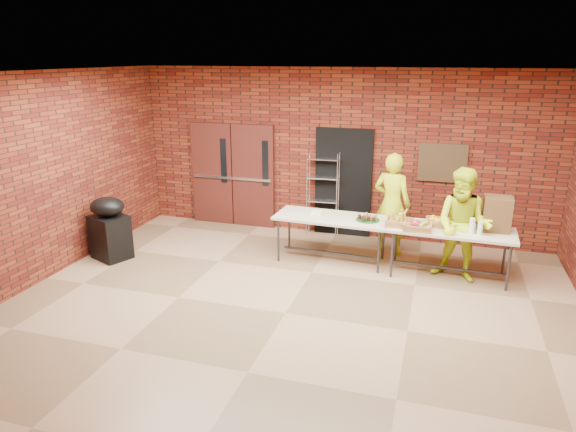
# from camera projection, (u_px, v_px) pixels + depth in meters

# --- Properties ---
(room) EXTENTS (8.08, 7.08, 3.28)m
(room) POSITION_uv_depth(u_px,v_px,m) (285.00, 202.00, 6.61)
(room) COLOR brown
(room) RESTS_ON ground
(double_doors) EXTENTS (1.78, 0.12, 2.10)m
(double_doors) POSITION_uv_depth(u_px,v_px,m) (233.00, 175.00, 10.52)
(double_doors) COLOR #451613
(double_doors) RESTS_ON room
(dark_doorway) EXTENTS (1.10, 0.06, 2.10)m
(dark_doorway) POSITION_uv_depth(u_px,v_px,m) (343.00, 183.00, 9.91)
(dark_doorway) COLOR black
(dark_doorway) RESTS_ON room
(bronze_plaque) EXTENTS (0.85, 0.04, 0.70)m
(bronze_plaque) POSITION_uv_depth(u_px,v_px,m) (442.00, 163.00, 9.25)
(bronze_plaque) COLOR #402F19
(bronze_plaque) RESTS_ON room
(wire_rack) EXTENTS (0.62, 0.24, 1.66)m
(wire_rack) POSITION_uv_depth(u_px,v_px,m) (323.00, 194.00, 9.95)
(wire_rack) COLOR silver
(wire_rack) RESTS_ON room
(table_left) EXTENTS (1.96, 0.89, 0.79)m
(table_left) POSITION_uv_depth(u_px,v_px,m) (332.00, 220.00, 8.72)
(table_left) COLOR tan
(table_left) RESTS_ON room
(table_right) EXTENTS (1.97, 0.89, 0.80)m
(table_right) POSITION_uv_depth(u_px,v_px,m) (451.00, 233.00, 8.09)
(table_right) COLOR tan
(table_right) RESTS_ON room
(basket_bananas) EXTENTS (0.43, 0.34, 0.14)m
(basket_bananas) POSITION_uv_depth(u_px,v_px,m) (400.00, 222.00, 8.19)
(basket_bananas) COLOR olive
(basket_bananas) RESTS_ON table_right
(basket_oranges) EXTENTS (0.44, 0.34, 0.14)m
(basket_oranges) POSITION_uv_depth(u_px,v_px,m) (440.00, 222.00, 8.20)
(basket_oranges) COLOR olive
(basket_oranges) RESTS_ON table_right
(basket_apples) EXTENTS (0.43, 0.33, 0.13)m
(basket_apples) POSITION_uv_depth(u_px,v_px,m) (418.00, 226.00, 8.00)
(basket_apples) COLOR olive
(basket_apples) RESTS_ON table_right
(muffin_tray) EXTENTS (0.39, 0.39, 0.10)m
(muffin_tray) POSITION_uv_depth(u_px,v_px,m) (368.00, 218.00, 8.50)
(muffin_tray) COLOR #124415
(muffin_tray) RESTS_ON table_left
(napkin_box) EXTENTS (0.18, 0.12, 0.06)m
(napkin_box) POSITION_uv_depth(u_px,v_px,m) (317.00, 213.00, 8.82)
(napkin_box) COLOR white
(napkin_box) RESTS_ON table_left
(coffee_dispenser) EXTENTS (0.41, 0.37, 0.54)m
(coffee_dispenser) POSITION_uv_depth(u_px,v_px,m) (497.00, 214.00, 7.92)
(coffee_dispenser) COLOR brown
(coffee_dispenser) RESTS_ON table_right
(cup_stack_front) EXTENTS (0.08, 0.08, 0.25)m
(cup_stack_front) POSITION_uv_depth(u_px,v_px,m) (472.00, 226.00, 7.82)
(cup_stack_front) COLOR white
(cup_stack_front) RESTS_ON table_right
(cup_stack_mid) EXTENTS (0.07, 0.07, 0.22)m
(cup_stack_mid) POSITION_uv_depth(u_px,v_px,m) (480.00, 228.00, 7.76)
(cup_stack_mid) COLOR white
(cup_stack_mid) RESTS_ON table_right
(cup_stack_back) EXTENTS (0.08, 0.08, 0.25)m
(cup_stack_back) POSITION_uv_depth(u_px,v_px,m) (469.00, 221.00, 8.02)
(cup_stack_back) COLOR white
(cup_stack_back) RESTS_ON table_right
(covered_grill) EXTENTS (0.75, 0.70, 1.10)m
(covered_grill) POSITION_uv_depth(u_px,v_px,m) (110.00, 228.00, 8.86)
(covered_grill) COLOR black
(covered_grill) RESTS_ON room
(volunteer_woman) EXTENTS (0.75, 0.59, 1.82)m
(volunteer_woman) POSITION_uv_depth(u_px,v_px,m) (392.00, 204.00, 9.01)
(volunteer_woman) COLOR #C1D617
(volunteer_woman) RESTS_ON room
(volunteer_man) EXTENTS (1.02, 0.89, 1.80)m
(volunteer_man) POSITION_uv_depth(u_px,v_px,m) (463.00, 225.00, 7.91)
(volunteer_man) COLOR #C1D617
(volunteer_man) RESTS_ON room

